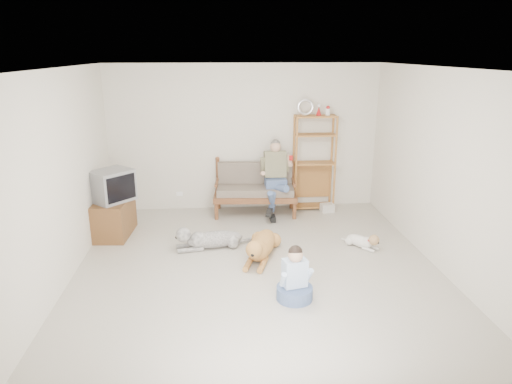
{
  "coord_description": "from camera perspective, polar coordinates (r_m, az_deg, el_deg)",
  "views": [
    {
      "loc": [
        -0.53,
        -5.64,
        2.89
      ],
      "look_at": [
        0.06,
        1.0,
        0.83
      ],
      "focal_mm": 32.0,
      "sensor_mm": 36.0,
      "label": 1
    }
  ],
  "objects": [
    {
      "name": "terrier",
      "position": [
        7.22,
        13.32,
        -5.99
      ],
      "size": [
        0.5,
        0.56,
        0.26
      ],
      "rotation": [
        0.0,
        0.0,
        0.69
      ],
      "color": "silver",
      "rests_on": "ground"
    },
    {
      "name": "crt_tv",
      "position": [
        7.6,
        -17.53,
        0.77
      ],
      "size": [
        0.76,
        0.77,
        0.5
      ],
      "rotation": [
        0.0,
        0.0,
        -0.75
      ],
      "color": "slate",
      "rests_on": "tv_stand"
    },
    {
      "name": "man",
      "position": [
        8.2,
        2.4,
        1.17
      ],
      "size": [
        0.52,
        0.75,
        1.21
      ],
      "color": "#55719C",
      "rests_on": "loveseat"
    },
    {
      "name": "wall_front",
      "position": [
        3.32,
        4.83,
        -10.63
      ],
      "size": [
        5.0,
        0.0,
        5.0
      ],
      "primitive_type": "plane",
      "rotation": [
        -1.57,
        0.0,
        0.0
      ],
      "color": "beige",
      "rests_on": "ground"
    },
    {
      "name": "ceiling",
      "position": [
        5.66,
        0.32,
        15.22
      ],
      "size": [
        5.5,
        5.5,
        0.0
      ],
      "primitive_type": "plane",
      "rotation": [
        3.14,
        0.0,
        0.0
      ],
      "color": "silver",
      "rests_on": "ground"
    },
    {
      "name": "wall_back",
      "position": [
        8.54,
        -1.44,
        6.77
      ],
      "size": [
        5.0,
        0.0,
        5.0
      ],
      "primitive_type": "plane",
      "rotation": [
        1.57,
        0.0,
        0.0
      ],
      "color": "beige",
      "rests_on": "ground"
    },
    {
      "name": "tv_stand",
      "position": [
        7.8,
        -17.35,
        -3.06
      ],
      "size": [
        0.57,
        0.94,
        0.6
      ],
      "rotation": [
        0.0,
        0.0,
        -0.08
      ],
      "color": "brown",
      "rests_on": "ground"
    },
    {
      "name": "loveseat",
      "position": [
        8.42,
        -0.14,
        0.56
      ],
      "size": [
        1.55,
        0.81,
        0.95
      ],
      "rotation": [
        0.0,
        0.0,
        -0.07
      ],
      "color": "brown",
      "rests_on": "ground"
    },
    {
      "name": "wall_outlet",
      "position": [
        8.79,
        -9.54,
        -0.22
      ],
      "size": [
        0.12,
        0.02,
        0.08
      ],
      "primitive_type": "cube",
      "color": "white",
      "rests_on": "ground"
    },
    {
      "name": "wall_left",
      "position": [
        6.17,
        -23.51,
        1.23
      ],
      "size": [
        0.0,
        5.5,
        5.5
      ],
      "primitive_type": "plane",
      "rotation": [
        1.57,
        0.0,
        1.57
      ],
      "color": "beige",
      "rests_on": "ground"
    },
    {
      "name": "floor",
      "position": [
        6.36,
        0.28,
        -9.89
      ],
      "size": [
        5.5,
        5.5,
        0.0
      ],
      "primitive_type": "plane",
      "color": "beige",
      "rests_on": "ground"
    },
    {
      "name": "wall_right",
      "position": [
        6.58,
        22.53,
        2.29
      ],
      "size": [
        0.0,
        5.5,
        5.5
      ],
      "primitive_type": "plane",
      "rotation": [
        1.57,
        0.0,
        -1.57
      ],
      "color": "beige",
      "rests_on": "ground"
    },
    {
      "name": "etagere",
      "position": [
        8.62,
        7.26,
        3.77
      ],
      "size": [
        0.79,
        0.35,
        2.08
      ],
      "color": "#9D6131",
      "rests_on": "ground"
    },
    {
      "name": "book_stack",
      "position": [
        8.69,
        8.89,
        -1.95
      ],
      "size": [
        0.26,
        0.2,
        0.15
      ],
      "primitive_type": "cube",
      "rotation": [
        0.0,
        0.0,
        0.14
      ],
      "color": "silver",
      "rests_on": "ground"
    },
    {
      "name": "child",
      "position": [
        5.62,
        4.86,
        -10.9
      ],
      "size": [
        0.44,
        0.44,
        0.7
      ],
      "rotation": [
        0.0,
        0.0,
        0.22
      ],
      "color": "#55719C",
      "rests_on": "ground"
    },
    {
      "name": "golden_retriever",
      "position": [
        6.7,
        0.6,
        -6.79
      ],
      "size": [
        0.62,
        1.36,
        0.42
      ],
      "rotation": [
        0.0,
        0.0,
        -0.31
      ],
      "color": "#C07842",
      "rests_on": "ground"
    },
    {
      "name": "shaggy_dog",
      "position": [
        7.04,
        -6.05,
        -5.85
      ],
      "size": [
        1.24,
        0.44,
        0.37
      ],
      "rotation": [
        0.0,
        0.0,
        -1.39
      ],
      "color": "silver",
      "rests_on": "ground"
    }
  ]
}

